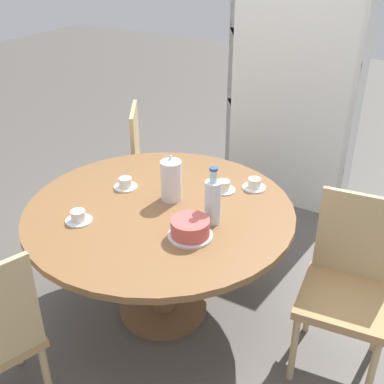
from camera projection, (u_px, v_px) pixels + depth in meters
The scene contains 12 objects.
ground_plane at pixel (163, 309), 2.86m from camera, with size 14.00×14.00×0.00m, color #56514C.
dining_table at pixel (160, 227), 2.58m from camera, with size 1.41×1.41×0.70m.
chair_b at pixel (349, 284), 2.32m from camera, with size 0.46×0.46×0.90m.
chair_c at pixel (155, 164), 3.49m from camera, with size 0.58×0.58×0.90m.
bookshelf at pixel (291, 105), 3.68m from camera, with size 0.98×0.28×1.61m.
coffee_pot at pixel (171, 179), 2.54m from camera, with size 0.11×0.11×0.26m.
water_bottle at pixel (213, 201), 2.33m from camera, with size 0.08×0.08×0.30m.
cake_main at pixel (190, 229), 2.26m from camera, with size 0.22×0.22×0.09m.
cup_a at pixel (223, 187), 2.67m from camera, with size 0.13×0.13×0.06m.
cup_b at pixel (125, 184), 2.70m from camera, with size 0.13×0.13×0.06m.
cup_c at pixel (254, 184), 2.69m from camera, with size 0.13×0.13×0.06m.
cup_d at pixel (78, 217), 2.39m from camera, with size 0.13×0.13×0.06m.
Camera 1 is at (1.25, -1.78, 1.99)m, focal length 45.00 mm.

